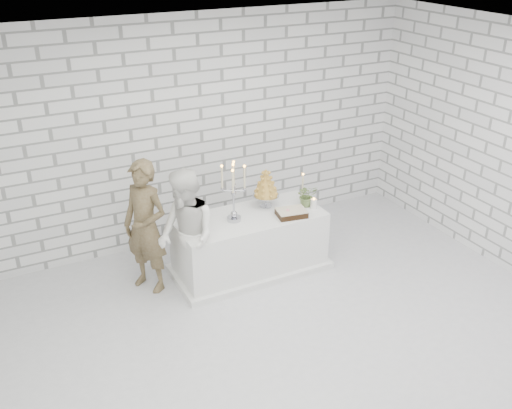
% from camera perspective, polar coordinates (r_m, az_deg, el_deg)
% --- Properties ---
extents(ground, '(6.00, 5.00, 0.01)m').
position_cam_1_polar(ground, '(6.31, 3.88, -12.48)').
color(ground, silver).
rests_on(ground, ground).
extents(ceiling, '(6.00, 5.00, 0.01)m').
position_cam_1_polar(ceiling, '(5.03, 4.92, 15.41)').
color(ceiling, white).
rests_on(ceiling, ground).
extents(wall_back, '(6.00, 0.01, 3.00)m').
position_cam_1_polar(wall_back, '(7.59, -5.42, 7.26)').
color(wall_back, white).
rests_on(wall_back, ground).
extents(wall_front, '(6.00, 0.01, 3.00)m').
position_cam_1_polar(wall_front, '(3.93, 23.92, -14.50)').
color(wall_front, white).
rests_on(wall_front, ground).
extents(cake_table, '(1.80, 0.80, 0.75)m').
position_cam_1_polar(cake_table, '(7.12, -0.62, -3.85)').
color(cake_table, white).
rests_on(cake_table, ground).
extents(groom, '(0.65, 0.70, 1.61)m').
position_cam_1_polar(groom, '(6.71, -10.86, -2.19)').
color(groom, brown).
rests_on(groom, ground).
extents(bride, '(0.64, 0.80, 1.56)m').
position_cam_1_polar(bride, '(6.49, -6.86, -3.15)').
color(bride, white).
rests_on(bride, ground).
extents(candelabra, '(0.37, 0.37, 0.73)m').
position_cam_1_polar(candelabra, '(6.69, -2.24, 1.19)').
color(candelabra, '#A5A6B0').
rests_on(candelabra, cake_table).
extents(croquembouche, '(0.40, 0.40, 0.51)m').
position_cam_1_polar(croquembouche, '(7.08, 0.99, 1.65)').
color(croquembouche, '#B17F2E').
rests_on(croquembouche, cake_table).
extents(chocolate_cake, '(0.38, 0.30, 0.08)m').
position_cam_1_polar(chocolate_cake, '(6.94, 3.53, -0.84)').
color(chocolate_cake, black).
rests_on(chocolate_cake, cake_table).
extents(pillar_candle, '(0.10, 0.10, 0.12)m').
position_cam_1_polar(pillar_candle, '(7.15, 5.72, 0.08)').
color(pillar_candle, white).
rests_on(pillar_candle, cake_table).
extents(extra_taper, '(0.08, 0.08, 0.32)m').
position_cam_1_polar(extra_taper, '(7.37, 4.63, 1.79)').
color(extra_taper, beige).
rests_on(extra_taper, cake_table).
extents(flowers, '(0.30, 0.28, 0.28)m').
position_cam_1_polar(flowers, '(7.17, 5.05, 0.90)').
color(flowers, '#516E3B').
rests_on(flowers, cake_table).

